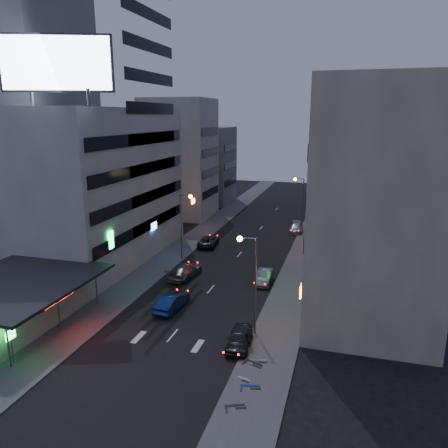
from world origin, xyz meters
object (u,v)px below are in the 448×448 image
at_px(road_car_silver, 184,271).
at_px(road_car_blue, 172,302).
at_px(scooter_black_b, 264,358).
at_px(scooter_silver_b, 267,353).
at_px(parked_car_right_near, 239,338).
at_px(parked_car_right_far, 296,228).
at_px(parked_car_right_mid, 264,277).
at_px(scooter_silver_a, 252,373).
at_px(person, 248,337).
at_px(scooter_blue, 261,377).
at_px(scooter_black_a, 245,395).
at_px(parked_car_left, 208,241).

bearing_deg(road_car_silver, road_car_blue, 109.14).
relative_size(scooter_black_b, scooter_silver_b, 1.10).
xyz_separation_m(scooter_black_b, scooter_silver_b, (0.05, 0.80, -0.05)).
xyz_separation_m(parked_car_right_near, road_car_blue, (-7.51, 4.68, 0.05)).
bearing_deg(parked_car_right_far, parked_car_right_near, -95.02).
distance_m(parked_car_right_mid, scooter_silver_a, 17.78).
xyz_separation_m(person, scooter_black_b, (1.62, -2.17, -0.20)).
bearing_deg(scooter_blue, parked_car_right_mid, -2.32).
distance_m(road_car_blue, scooter_black_a, 14.76).
bearing_deg(parked_car_right_near, road_car_blue, 143.65).
xyz_separation_m(parked_car_right_far, road_car_blue, (-7.51, -30.58, 0.11)).
distance_m(parked_car_right_far, road_car_blue, 31.49).
bearing_deg(scooter_silver_b, scooter_silver_a, 155.18).
xyz_separation_m(road_car_silver, scooter_silver_a, (11.24, -16.79, -0.15)).
height_order(person, scooter_blue, person).
bearing_deg(parked_car_right_mid, parked_car_right_far, 85.94).
xyz_separation_m(parked_car_right_near, scooter_black_a, (2.01, -6.59, -0.02)).
xyz_separation_m(parked_car_right_far, scooter_black_a, (2.01, -41.86, 0.04)).
bearing_deg(parked_car_right_near, parked_car_right_far, 85.61).
distance_m(road_car_silver, scooter_black_a, 22.38).
relative_size(scooter_black_a, scooter_silver_a, 1.15).
bearing_deg(parked_car_left, road_car_silver, 89.01).
distance_m(person, scooter_silver_a, 4.29).
bearing_deg(person, scooter_silver_b, 103.57).
bearing_deg(scooter_silver_b, road_car_silver, 25.34).
height_order(parked_car_right_far, scooter_silver_a, parked_car_right_far).
bearing_deg(parked_car_right_mid, scooter_black_b, -81.19).
bearing_deg(scooter_silver_b, scooter_black_b, 161.87).
bearing_deg(parked_car_left, scooter_silver_b, 109.69).
bearing_deg(scooter_silver_a, road_car_silver, 48.90).
bearing_deg(parked_car_right_mid, scooter_silver_a, -83.81).
relative_size(road_car_blue, scooter_black_b, 2.35).
bearing_deg(scooter_black_a, road_car_silver, 7.38).
bearing_deg(parked_car_right_near, person, -4.94).
bearing_deg(scooter_silver_a, road_car_blue, 61.91).
bearing_deg(scooter_blue, parked_car_right_near, 16.92).
height_order(road_car_blue, road_car_silver, road_car_silver).
bearing_deg(parked_car_right_mid, scooter_blue, -81.87).
distance_m(scooter_black_a, scooter_silver_b, 5.23).
height_order(road_car_silver, scooter_black_a, road_car_silver).
relative_size(parked_car_right_near, road_car_silver, 0.78).
distance_m(road_car_silver, scooter_silver_b, 18.31).
bearing_deg(person, parked_car_right_mid, -121.03).
distance_m(parked_car_right_mid, scooter_silver_b, 15.16).
xyz_separation_m(parked_car_left, road_car_silver, (1.20, -12.03, 0.09)).
bearing_deg(parked_car_left, scooter_silver_a, 106.65).
xyz_separation_m(scooter_black_a, scooter_silver_b, (0.36, 5.22, -0.03)).
bearing_deg(scooter_black_a, parked_car_left, -1.29).
height_order(parked_car_right_far, scooter_black_a, parked_car_right_far).
distance_m(parked_car_right_far, scooter_silver_b, 36.72).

